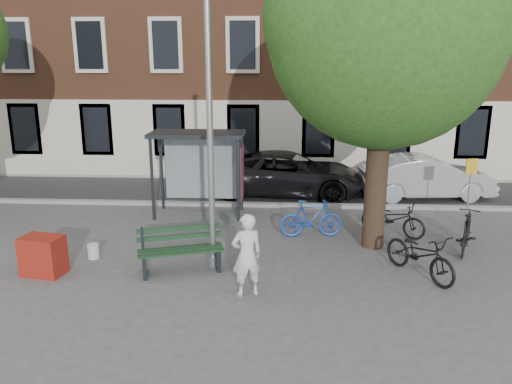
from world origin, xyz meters
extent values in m
plane|color=#4C4C4F|center=(0.00, 0.00, 0.00)|extent=(90.00, 90.00, 0.00)
cube|color=#28282B|center=(0.00, 7.00, 0.01)|extent=(40.00, 4.00, 0.01)
cube|color=gray|center=(0.00, 5.00, 0.06)|extent=(40.00, 0.25, 0.12)
cube|color=gray|center=(0.00, 9.00, 0.06)|extent=(40.00, 0.25, 0.12)
cube|color=brown|center=(0.00, 13.00, 7.00)|extent=(30.00, 8.00, 14.00)
cylinder|color=#9EA0A3|center=(0.00, 0.00, 3.00)|extent=(0.14, 0.14, 6.00)
cylinder|color=#9EA0A3|center=(0.00, 0.00, 0.12)|extent=(0.28, 0.28, 0.24)
cylinder|color=black|center=(4.00, 1.50, 1.70)|extent=(0.56, 0.56, 3.40)
sphere|color=#224B16|center=(4.00, 1.50, 5.40)|extent=(5.60, 5.60, 5.60)
sphere|color=#224B16|center=(4.90, 1.90, 5.90)|extent=(3.92, 3.92, 3.92)
sphere|color=#224B16|center=(3.20, 1.20, 5.70)|extent=(4.20, 4.20, 4.20)
cube|color=#1E2328|center=(-2.30, 3.40, 1.25)|extent=(0.08, 0.08, 2.50)
cube|color=#1E2328|center=(0.30, 3.40, 1.25)|extent=(0.08, 0.08, 2.50)
cube|color=#1E2328|center=(-2.30, 4.60, 1.25)|extent=(0.08, 0.08, 2.50)
cube|color=#1E2328|center=(0.30, 4.60, 1.25)|extent=(0.08, 0.08, 2.50)
cube|color=#1E2328|center=(-1.00, 4.00, 2.56)|extent=(2.85, 1.45, 0.12)
cube|color=#8C999E|center=(-1.00, 4.60, 1.38)|extent=(2.34, 0.04, 2.00)
cube|color=#1E2328|center=(0.30, 4.00, 1.38)|extent=(0.12, 1.14, 2.12)
cube|color=#D84C19|center=(0.37, 4.00, 1.38)|extent=(0.02, 0.90, 1.62)
imported|color=silver|center=(0.92, -1.50, 0.88)|extent=(0.75, 0.63, 1.76)
cube|color=#1E2328|center=(-1.47, -0.68, 0.25)|extent=(0.27, 0.61, 0.50)
cube|color=#1E2328|center=(0.12, -0.17, 0.25)|extent=(0.27, 0.61, 0.50)
cube|color=#18371D|center=(-0.61, -0.61, 0.52)|extent=(1.89, 0.72, 0.04)
cube|color=#18371D|center=(-0.68, -0.42, 0.52)|extent=(1.89, 0.72, 0.04)
cube|color=#18371D|center=(-0.74, -0.23, 0.52)|extent=(1.89, 0.72, 0.04)
cube|color=#18371D|center=(-0.77, -0.13, 0.74)|extent=(1.86, 0.64, 0.11)
cube|color=#18371D|center=(-0.77, -0.13, 0.94)|extent=(1.86, 0.64, 0.11)
imported|color=black|center=(4.69, 2.38, 0.48)|extent=(1.90, 1.54, 0.97)
imported|color=#1C429C|center=(2.42, 2.13, 0.53)|extent=(1.79, 0.69, 1.05)
imported|color=black|center=(4.72, -0.36, 0.53)|extent=(1.65, 2.09, 1.06)
imported|color=black|center=(6.30, 1.26, 0.54)|extent=(1.19, 1.83, 1.07)
imported|color=black|center=(1.82, 6.61, 0.78)|extent=(5.80, 3.07, 1.55)
imported|color=#A5A8AD|center=(6.64, 6.43, 0.76)|extent=(4.74, 2.09, 1.51)
cube|color=maroon|center=(-3.76, -0.73, 0.45)|extent=(0.99, 0.75, 0.90)
cylinder|color=silver|center=(-4.03, -0.79, 0.18)|extent=(0.31, 0.31, 0.36)
cylinder|color=silver|center=(-3.00, 0.26, 0.18)|extent=(0.29, 0.29, 0.36)
cylinder|color=#9EA0A3|center=(7.00, 3.28, 0.98)|extent=(0.04, 0.04, 1.96)
cube|color=gold|center=(7.00, 3.28, 1.80)|extent=(0.35, 0.11, 0.46)
camera|label=1|loc=(1.65, -10.97, 4.71)|focal=35.00mm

